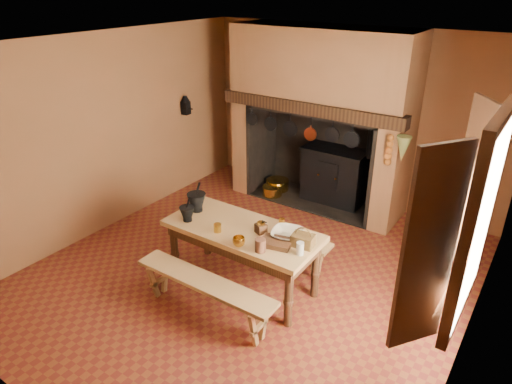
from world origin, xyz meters
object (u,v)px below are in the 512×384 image
coffee_grinder (261,228)px  mixing_bowl (287,234)px  iron_range (335,175)px  bench_front (205,289)px  wicker_basket (303,240)px  work_table (242,238)px

coffee_grinder → mixing_bowl: size_ratio=0.48×
iron_range → bench_front: size_ratio=0.92×
iron_range → wicker_basket: (0.86, -2.67, 0.39)m
mixing_bowl → wicker_basket: size_ratio=1.38×
mixing_bowl → wicker_basket: wicker_basket is taller
iron_range → coffee_grinder: size_ratio=9.35×
coffee_grinder → work_table: bearing=-146.1°
iron_range → bench_front: iron_range is taller
coffee_grinder → mixing_bowl: 0.31m
coffee_grinder → wicker_basket: size_ratio=0.66×
iron_range → mixing_bowl: 2.72m
iron_range → work_table: 2.74m
work_table → mixing_bowl: bearing=11.6°
iron_range → work_table: size_ratio=0.87×
iron_range → mixing_bowl: bearing=-76.3°
mixing_bowl → iron_range: bearing=103.7°
bench_front → coffee_grinder: (0.23, 0.74, 0.50)m
bench_front → wicker_basket: 1.19m
bench_front → coffee_grinder: 0.92m
coffee_grinder → mixing_bowl: bearing=37.8°
bench_front → mixing_bowl: bearing=56.3°
mixing_bowl → wicker_basket: 0.23m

